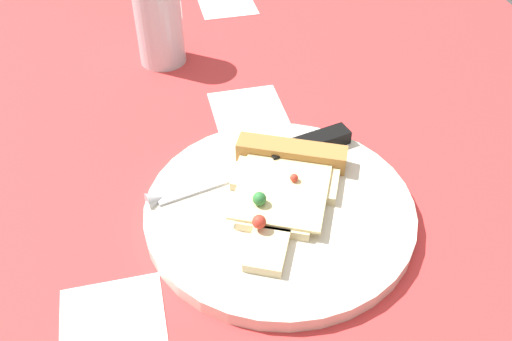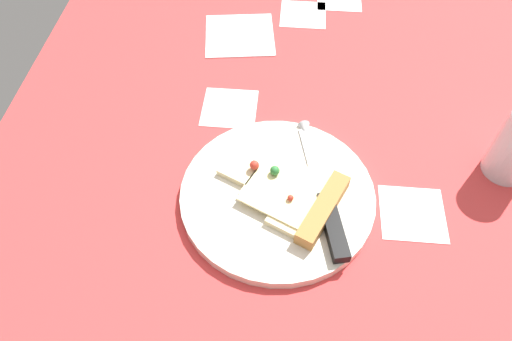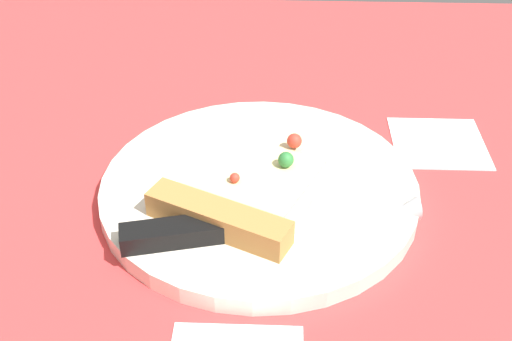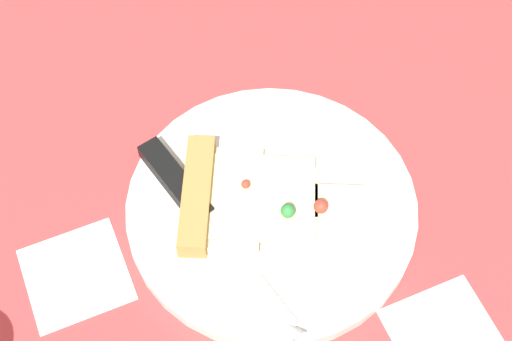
% 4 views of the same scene
% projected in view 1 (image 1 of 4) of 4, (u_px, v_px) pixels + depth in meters
% --- Properties ---
extents(ground_plane, '(1.12, 1.12, 0.03)m').
position_uv_depth(ground_plane, '(211.00, 173.00, 0.66)').
color(ground_plane, '#D13838').
rests_on(ground_plane, ground).
extents(plate, '(0.28, 0.28, 0.02)m').
position_uv_depth(plate, '(279.00, 210.00, 0.58)').
color(plate, silver).
rests_on(plate, ground_plane).
extents(pizza_slice, '(0.15, 0.19, 0.03)m').
position_uv_depth(pizza_slice, '(284.00, 183.00, 0.59)').
color(pizza_slice, beige).
rests_on(pizza_slice, plate).
extents(knife, '(0.24, 0.08, 0.02)m').
position_uv_depth(knife, '(273.00, 158.00, 0.62)').
color(knife, silver).
rests_on(knife, plate).
extents(drinking_glass, '(0.06, 0.06, 0.11)m').
position_uv_depth(drinking_glass, '(159.00, 25.00, 0.78)').
color(drinking_glass, silver).
rests_on(drinking_glass, ground_plane).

